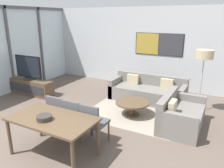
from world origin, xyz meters
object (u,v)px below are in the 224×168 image
Objects in this scene: sofa_side at (179,116)px; dining_chair_centre at (75,116)px; dining_table at (52,122)px; floor_lamp at (204,58)px; dining_chair_left at (59,111)px; sofa_main at (148,92)px; dining_chair_right at (93,121)px; tv_console at (30,87)px; coffee_table at (132,105)px; television at (28,68)px; fruit_bowl at (44,117)px.

dining_chair_centre is (-1.78, -1.54, 0.24)m from sofa_side.
dining_table is 0.94× the size of floor_lamp.
dining_chair_centre is at bearing -3.77° from dining_chair_left.
dining_chair_left is at bearing -133.11° from floor_lamp.
dining_chair_right is at bearing -92.96° from sofa_main.
dining_chair_centre is (3.01, -1.54, 0.26)m from tv_console.
dining_table is 4.02m from floor_lamp.
dining_table reaches higher than coffee_table.
dining_chair_left is 1.00× the size of dining_chair_right.
television is at bearing -160.32° from sofa_main.
tv_console is at bearing -167.05° from floor_lamp.
floor_lamp is at bearing 52.65° from dining_chair_centre.
dining_chair_centre is at bearing -127.35° from floor_lamp.
coffee_table is 1.90m from dining_chair_left.
coffee_table is 1.66m from dining_chair_right.
tv_console is 1.94× the size of dining_chair_right.
tv_console is 0.76× the size of sofa_main.
sofa_main is at bearing 42.76° from sofa_side.
dining_table is (-1.78, -2.19, 0.40)m from sofa_side.
sofa_main is 2.56× the size of dining_chair_right.
floor_lamp reaches higher than dining_chair_centre.
floor_lamp is (1.48, -0.12, 1.20)m from sofa_main.
coffee_table is 0.56× the size of dining_table.
sofa_side is at bearing -103.97° from floor_lamp.
dining_chair_right is (-0.15, -2.85, 0.24)m from sofa_main.
television reaches higher than tv_console.
dining_chair_centre reaches higher than sofa_main.
sofa_main is 1.75m from sofa_side.
television is at bearing 149.50° from dining_chair_left.
dining_chair_right is at bearing -24.34° from television.
dining_table is (3.01, -2.19, 0.41)m from tv_console.
television is at bearing 141.94° from fruit_bowl.
sofa_main is at bearing 90.00° from coffee_table.
television is 1.23× the size of dining_chair_left.
fruit_bowl is 0.16× the size of floor_lamp.
television is 3.87m from sofa_main.
floor_lamp is at bearing 36.53° from coffee_table.
sofa_main is at bearing 19.69° from tv_console.
sofa_side is at bearing 0.03° from tv_console.
coffee_table is 1.00× the size of dining_chair_right.
television is 4.03× the size of fruit_bowl.
tv_console is 2.99m from dining_chair_left.
sofa_main is (3.60, 1.29, -0.62)m from television.
sofa_main is at bearing 79.80° from fruit_bowl.
tv_console is 5.35m from floor_lamp.
television is 1.23× the size of dining_chair_right.
floor_lamp is at bearing 58.56° from fruit_bowl.
sofa_main is 1.43× the size of dining_table.
dining_table is 0.19m from fruit_bowl.
dining_chair_left is (2.57, -1.51, -0.38)m from television.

